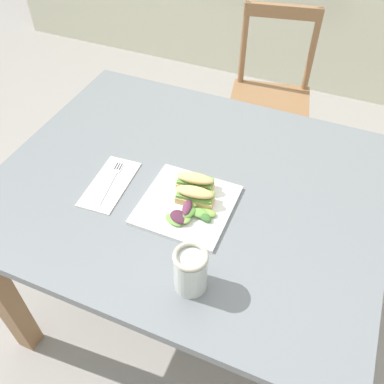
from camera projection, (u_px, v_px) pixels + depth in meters
ground_plane at (206, 304)px, 1.82m from camera, size 9.47×9.47×0.00m
dining_table at (189, 208)px, 1.39m from camera, size 1.20×0.97×0.74m
chair_wooden_far at (270, 99)px, 2.13m from camera, size 0.47×0.47×0.87m
plate_lunch at (187, 204)px, 1.23m from camera, size 0.26×0.26×0.01m
sandwich_half_front at (195, 195)px, 1.21m from camera, size 0.12×0.06×0.06m
sandwich_half_back at (195, 182)px, 1.25m from camera, size 0.12×0.06×0.06m
salad_mixed_greens at (191, 213)px, 1.18m from camera, size 0.14×0.13×0.03m
napkin_folded at (110, 184)px, 1.29m from camera, size 0.13×0.24×0.00m
fork_on_napkin at (112, 179)px, 1.30m from camera, size 0.05×0.19×0.00m
mason_jar_iced_tea at (191, 272)px, 1.01m from camera, size 0.09×0.09×0.13m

